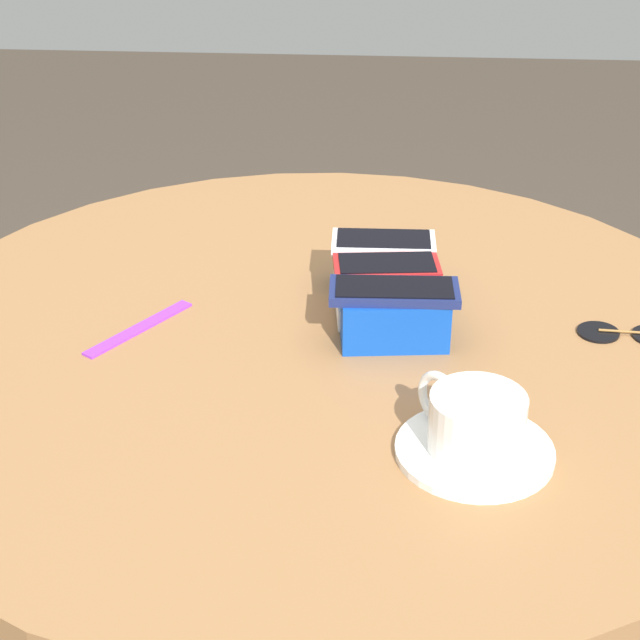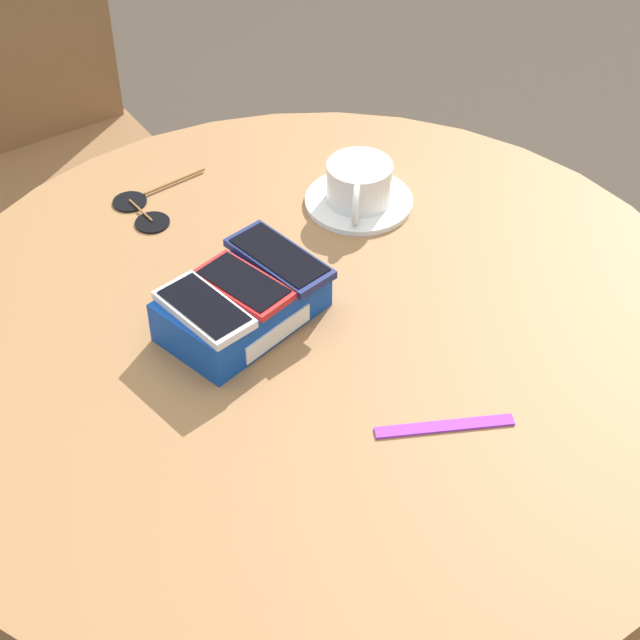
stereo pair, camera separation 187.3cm
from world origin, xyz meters
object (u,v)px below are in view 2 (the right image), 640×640
phone_box (242,305)px  phone_white (204,309)px  saucer (359,201)px  round_table (320,406)px  lanyard_strap (444,426)px  chair_near_window (60,181)px  sunglasses (144,209)px  phone_red (243,285)px  phone_navy (279,258)px  coffee_cup (359,183)px

phone_box → phone_white: phone_white is taller
phone_box → saucer: (0.27, 0.08, -0.02)m
round_table → lanyard_strap: 0.25m
phone_box → chair_near_window: bearing=77.2°
sunglasses → phone_red: bearing=-98.5°
round_table → chair_near_window: bearing=81.8°
round_table → phone_white: 0.24m
phone_red → sunglasses: phone_red is taller
phone_navy → round_table: bearing=-94.5°
phone_navy → saucer: phone_navy is taller
round_table → coffee_cup: 0.32m
phone_red → lanyard_strap: phone_red is taller
phone_red → lanyard_strap: (0.06, -0.28, -0.06)m
phone_white → phone_navy: same height
phone_navy → chair_near_window: bearing=81.5°
round_table → phone_box: (-0.06, 0.08, 0.16)m
phone_red → saucer: size_ratio=0.84×
phone_white → phone_navy: bearing=6.1°
saucer → coffee_cup: size_ratio=1.41×
phone_white → chair_near_window: chair_near_window is taller
chair_near_window → lanyard_strap: bearing=-96.7°
lanyard_strap → chair_near_window: bearing=83.3°
phone_white → phone_navy: (0.13, 0.01, -0.00)m
phone_navy → saucer: (0.21, 0.08, -0.06)m
lanyard_strap → phone_white: bearing=113.2°
phone_white → phone_red: 0.06m
round_table → lanyard_strap: bearing=-90.2°
saucer → coffee_cup: bearing=-138.2°
phone_box → coffee_cup: coffee_cup is taller
chair_near_window → phone_white: bearing=-106.6°
phone_box → chair_near_window: (0.19, 0.82, -0.33)m
lanyard_strap → saucer: bearing=59.5°
phone_box → lanyard_strap: size_ratio=1.32×
phone_red → chair_near_window: chair_near_window is taller
phone_box → phone_red: phone_red is taller
saucer → lanyard_strap: bearing=-120.5°
round_table → saucer: size_ratio=6.70×
saucer → sunglasses: 0.30m
phone_box → saucer: bearing=17.2°
phone_red → phone_navy: bearing=8.0°
phone_navy → phone_white: bearing=-173.9°
phone_navy → chair_near_window: size_ratio=0.17×
phone_red → round_table: bearing=-52.1°
phone_box → phone_red: (0.00, -0.00, 0.03)m
phone_red → chair_near_window: (0.19, 0.83, -0.37)m
lanyard_strap → phone_red: bearing=101.3°
round_table → chair_near_window: 0.92m
phone_navy → phone_box: bearing=-174.7°
saucer → sunglasses: size_ratio=0.99×
coffee_cup → chair_near_window: 0.82m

